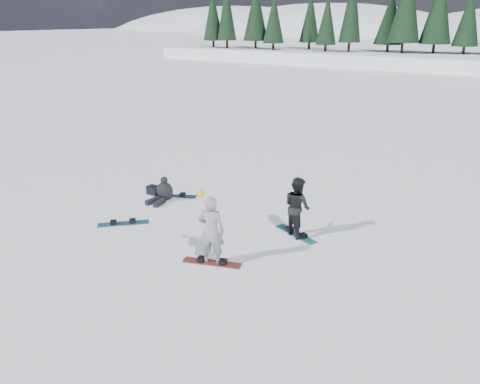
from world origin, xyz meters
name	(u,v)px	position (x,y,z in m)	size (l,w,h in m)	color
ground	(232,258)	(0.00, 0.00, 0.00)	(420.00, 420.00, 0.00)	white
snowboarder_woman	(211,230)	(-0.26, -0.53, 0.91)	(0.77, 0.65, 1.96)	#96969B
snowboarder_man	(297,207)	(0.76, 2.13, 0.86)	(0.84, 0.65, 1.72)	black
seated_rider	(164,192)	(-4.18, 2.09, 0.32)	(0.61, 0.99, 0.83)	black
gear_bag	(154,190)	(-4.88, 2.35, 0.15)	(0.45, 0.30, 0.30)	black
snowboard_woman	(212,263)	(-0.26, -0.53, 0.01)	(1.50, 0.28, 0.03)	maroon
snowboard_man	(296,234)	(0.76, 2.13, 0.01)	(1.50, 0.28, 0.03)	teal
snowboard_loose_a	(123,224)	(-3.91, -0.04, 0.01)	(1.50, 0.28, 0.03)	#185D84
snowboard_loose_c	(175,196)	(-4.12, 2.58, 0.01)	(1.50, 0.28, 0.03)	#1A5390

